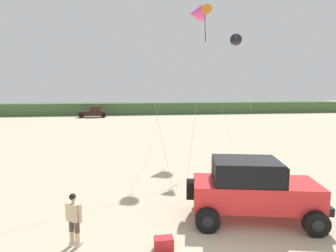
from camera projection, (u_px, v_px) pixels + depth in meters
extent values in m
cube|color=#426038|center=(131.00, 108.00, 57.04)|extent=(90.00, 7.07, 2.23)
cube|color=red|center=(255.00, 193.00, 10.28)|extent=(4.70, 2.77, 0.90)
cube|color=red|center=(302.00, 185.00, 10.11)|extent=(1.45, 1.89, 0.12)
cube|color=black|center=(246.00, 170.00, 10.20)|extent=(2.63, 2.23, 0.80)
cube|color=black|center=(280.00, 172.00, 10.12)|extent=(0.47, 1.65, 0.72)
cube|color=black|center=(319.00, 202.00, 10.15)|extent=(0.60, 1.80, 0.28)
cylinder|color=black|center=(191.00, 189.00, 10.44)|extent=(0.46, 0.82, 0.77)
cylinder|color=black|center=(293.00, 200.00, 11.25)|extent=(0.89, 0.48, 0.84)
cylinder|color=black|center=(293.00, 200.00, 11.25)|extent=(0.44, 0.40, 0.38)
cylinder|color=black|center=(316.00, 224.00, 9.21)|extent=(0.89, 0.48, 0.84)
cylinder|color=black|center=(316.00, 224.00, 9.21)|extent=(0.44, 0.40, 0.38)
cylinder|color=black|center=(204.00, 197.00, 11.50)|extent=(0.89, 0.48, 0.84)
cylinder|color=black|center=(204.00, 197.00, 11.50)|extent=(0.44, 0.40, 0.38)
cylinder|color=black|center=(208.00, 220.00, 9.47)|extent=(0.89, 0.48, 0.84)
cylinder|color=black|center=(208.00, 220.00, 9.47)|extent=(0.44, 0.40, 0.38)
cylinder|color=#DBB28E|center=(72.00, 237.00, 8.70)|extent=(0.14, 0.14, 0.49)
cylinder|color=#4C4233|center=(71.00, 225.00, 8.65)|extent=(0.15, 0.15, 0.36)
cube|color=silver|center=(73.00, 243.00, 8.76)|extent=(0.24, 0.28, 0.10)
cylinder|color=#DBB28E|center=(78.00, 239.00, 8.60)|extent=(0.14, 0.14, 0.49)
cylinder|color=#4C4233|center=(77.00, 227.00, 8.56)|extent=(0.15, 0.15, 0.36)
cube|color=silver|center=(79.00, 244.00, 8.67)|extent=(0.24, 0.28, 0.10)
cube|color=beige|center=(74.00, 212.00, 8.54)|extent=(0.48, 0.44, 0.54)
cylinder|color=#DBB28E|center=(67.00, 211.00, 8.65)|extent=(0.09, 0.09, 0.56)
cylinder|color=beige|center=(67.00, 205.00, 8.63)|extent=(0.11, 0.11, 0.16)
cylinder|color=#DBB28E|center=(80.00, 214.00, 8.44)|extent=(0.09, 0.09, 0.56)
cylinder|color=beige|center=(80.00, 208.00, 8.42)|extent=(0.11, 0.11, 0.16)
cylinder|color=#DBB28E|center=(73.00, 202.00, 8.51)|extent=(0.10, 0.10, 0.08)
sphere|color=#DBB28E|center=(73.00, 197.00, 8.49)|extent=(0.21, 0.21, 0.21)
sphere|color=black|center=(73.00, 197.00, 8.47)|extent=(0.21, 0.21, 0.21)
cube|color=#B21E23|center=(164.00, 244.00, 8.45)|extent=(0.57, 0.37, 0.38)
cube|color=black|center=(93.00, 113.00, 49.47)|extent=(4.68, 2.12, 0.76)
cube|color=black|center=(96.00, 108.00, 49.48)|extent=(1.68, 1.87, 0.84)
cylinder|color=black|center=(104.00, 114.00, 50.90)|extent=(0.77, 0.30, 0.76)
cylinder|color=black|center=(103.00, 115.00, 48.86)|extent=(0.77, 0.30, 0.76)
cylinder|color=black|center=(82.00, 115.00, 50.18)|extent=(0.77, 0.30, 0.76)
cylinder|color=black|center=(81.00, 116.00, 48.14)|extent=(0.77, 0.30, 0.76)
cone|color=orange|center=(208.00, 11.00, 18.88)|extent=(1.12, 0.96, 1.03)
cylinder|color=black|center=(205.00, 29.00, 19.00)|extent=(0.05, 0.36, 1.82)
cylinder|color=silver|center=(199.00, 86.00, 16.81)|extent=(2.46, 5.14, 9.88)
cylinder|color=silver|center=(168.00, 67.00, 19.07)|extent=(2.88, 1.10, 12.39)
cone|color=black|center=(236.00, 41.00, 22.31)|extent=(1.23, 1.38, 1.23)
cylinder|color=yellow|center=(234.00, 49.00, 22.37)|extent=(0.05, 0.07, 0.84)
cylinder|color=silver|center=(248.00, 96.00, 21.48)|extent=(1.05, 2.97, 8.54)
cone|color=#E04C93|center=(195.00, 14.00, 21.69)|extent=(1.59, 1.92, 1.75)
cylinder|color=yellow|center=(193.00, 30.00, 21.83)|extent=(0.05, 0.08, 1.79)
cylinder|color=silver|center=(215.00, 83.00, 21.05)|extent=(2.37, 3.02, 10.48)
cylinder|color=silver|center=(141.00, 38.00, 15.30)|extent=(2.49, 5.59, 14.98)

